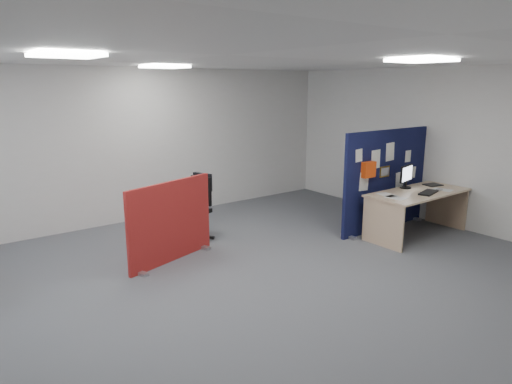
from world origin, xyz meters
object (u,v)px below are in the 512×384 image
monitor_main (406,175)px  office_chair (197,202)px  main_desk (415,201)px  red_divider (171,222)px  navy_divider (385,180)px

monitor_main → office_chair: (-2.90, 1.81, -0.38)m
main_desk → red_divider: red_divider is taller
monitor_main → red_divider: (-3.72, 1.13, -0.39)m
red_divider → office_chair: size_ratio=1.45×
office_chair → navy_divider: bearing=-48.1°
navy_divider → office_chair: size_ratio=2.04×
monitor_main → office_chair: monitor_main is taller
navy_divider → office_chair: (-2.74, 1.53, -0.27)m
monitor_main → navy_divider: bearing=107.5°
navy_divider → monitor_main: navy_divider is taller
navy_divider → main_desk: 0.60m
navy_divider → office_chair: 3.15m
red_divider → office_chair: 1.07m
main_desk → office_chair: size_ratio=1.80×
main_desk → red_divider: size_ratio=1.24×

